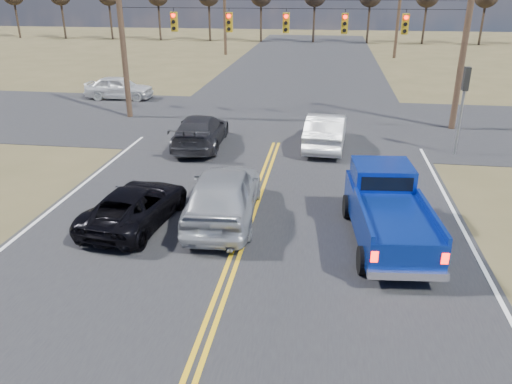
# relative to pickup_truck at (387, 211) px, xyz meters

# --- Properties ---
(ground) EXTENTS (160.00, 160.00, 0.00)m
(ground) POSITION_rel_pickup_truck_xyz_m (-4.29, -4.61, -0.97)
(ground) COLOR brown
(ground) RESTS_ON ground
(road_main) EXTENTS (14.00, 120.00, 0.02)m
(road_main) POSITION_rel_pickup_truck_xyz_m (-4.29, 5.39, -0.97)
(road_main) COLOR #28282B
(road_main) RESTS_ON ground
(road_cross) EXTENTS (120.00, 12.00, 0.02)m
(road_cross) POSITION_rel_pickup_truck_xyz_m (-4.29, 13.39, -0.97)
(road_cross) COLOR #28282B
(road_cross) RESTS_ON ground
(signal_gantry) EXTENTS (19.60, 4.83, 10.00)m
(signal_gantry) POSITION_rel_pickup_truck_xyz_m (-3.79, 13.17, 4.09)
(signal_gantry) COLOR #473323
(signal_gantry) RESTS_ON ground
(utility_poles) EXTENTS (19.60, 58.32, 10.00)m
(utility_poles) POSITION_rel_pickup_truck_xyz_m (-4.29, 12.39, 4.25)
(utility_poles) COLOR #473323
(utility_poles) RESTS_ON ground
(treeline) EXTENTS (87.00, 117.80, 7.40)m
(treeline) POSITION_rel_pickup_truck_xyz_m (-4.29, 22.35, 4.73)
(treeline) COLOR #33261C
(treeline) RESTS_ON ground
(pickup_truck) EXTENTS (2.52, 5.50, 2.01)m
(pickup_truck) POSITION_rel_pickup_truck_xyz_m (0.00, 0.00, 0.00)
(pickup_truck) COLOR black
(pickup_truck) RESTS_ON ground
(silver_suv) EXTENTS (2.45, 5.46, 1.82)m
(silver_suv) POSITION_rel_pickup_truck_xyz_m (-5.09, 0.74, -0.06)
(silver_suv) COLOR #A8AAB0
(silver_suv) RESTS_ON ground
(black_suv) EXTENTS (2.63, 4.77, 1.26)m
(black_suv) POSITION_rel_pickup_truck_xyz_m (-7.81, 0.02, -0.34)
(black_suv) COLOR black
(black_suv) RESTS_ON ground
(white_car_queue) EXTENTS (2.01, 5.02, 1.62)m
(white_car_queue) POSITION_rel_pickup_truck_xyz_m (-1.93, 9.13, -0.16)
(white_car_queue) COLOR silver
(white_car_queue) RESTS_ON ground
(dgrey_car_queue) EXTENTS (2.34, 5.25, 1.50)m
(dgrey_car_queue) POSITION_rel_pickup_truck_xyz_m (-7.79, 8.41, -0.23)
(dgrey_car_queue) COLOR #2C2B2F
(dgrey_car_queue) RESTS_ON ground
(cross_car_west) EXTENTS (1.91, 4.52, 1.52)m
(cross_car_west) POSITION_rel_pickup_truck_xyz_m (-15.80, 18.01, -0.21)
(cross_car_west) COLOR silver
(cross_car_west) RESTS_ON ground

